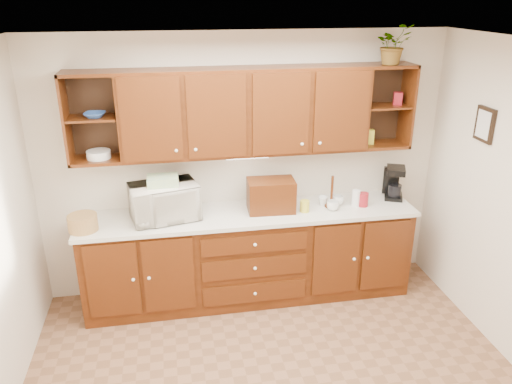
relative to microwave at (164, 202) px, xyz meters
name	(u,v)px	position (x,y,z in m)	size (l,w,h in m)	color
ceiling	(289,51)	(0.80, -1.45, 1.49)	(4.00, 4.00, 0.00)	white
back_wall	(244,166)	(0.80, 0.30, 0.19)	(4.00, 4.00, 0.00)	beige
base_cabinets	(249,256)	(0.80, 0.00, -0.66)	(3.20, 0.60, 0.90)	#351706
countertop	(249,214)	(0.80, -0.01, -0.19)	(3.24, 0.64, 0.04)	silver
upper_cabinets	(247,111)	(0.81, 0.14, 0.79)	(3.20, 0.33, 0.80)	#351706
undercabinet_light	(247,157)	(0.80, 0.09, 0.36)	(0.40, 0.05, 0.03)	white
framed_picture	(485,125)	(2.78, -0.55, 0.74)	(0.03, 0.24, 0.30)	black
wicker_basket	(83,223)	(-0.72, -0.13, -0.10)	(0.26, 0.26, 0.14)	#AA8247
microwave	(164,202)	(0.00, 0.00, 0.00)	(0.61, 0.41, 0.34)	white
towel_stack	(163,180)	(0.00, 0.00, 0.21)	(0.28, 0.21, 0.08)	#E9E76D
wine_bottle	(181,200)	(0.16, 0.05, -0.02)	(0.08, 0.08, 0.30)	black
woven_tray	(157,207)	(-0.08, 0.24, -0.16)	(0.31, 0.31, 0.02)	#AA8247
bread_box	(271,195)	(1.01, 0.00, -0.01)	(0.45, 0.28, 0.31)	#351706
mug_tree	(331,202)	(1.62, -0.02, -0.12)	(0.30, 0.29, 0.32)	#351706
canister_red	(363,200)	(1.93, -0.06, -0.10)	(0.10, 0.10, 0.14)	maroon
canister_white	(356,198)	(1.86, -0.05, -0.08)	(0.08, 0.08, 0.17)	white
canister_yellow	(305,206)	(1.33, -0.09, -0.11)	(0.09, 0.09, 0.11)	gold
coffee_maker	(394,183)	(2.32, 0.10, -0.01)	(0.25, 0.29, 0.33)	black
bowl_stack	(95,115)	(-0.54, 0.10, 0.82)	(0.19, 0.19, 0.05)	#2A4F9B
plate_stack	(99,154)	(-0.55, 0.13, 0.45)	(0.21, 0.21, 0.07)	white
pantry_box_yellow	(369,137)	(2.02, 0.13, 0.48)	(0.08, 0.06, 0.15)	gold
pantry_box_red	(398,98)	(2.28, 0.13, 0.85)	(0.08, 0.07, 0.12)	maroon
potted_plant	(393,44)	(2.15, 0.08, 1.36)	(0.32, 0.28, 0.36)	#999999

